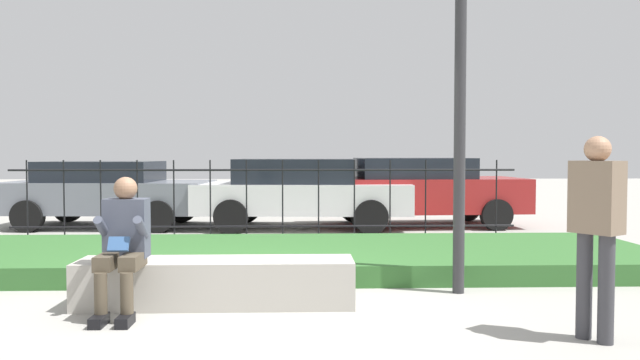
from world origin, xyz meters
TOP-DOWN VIEW (x-y plane):
  - ground_plane at (0.00, 0.00)m, footprint 60.00×60.00m
  - stone_bench at (-0.23, 0.00)m, footprint 2.62×0.57m
  - person_seated_reader at (-1.01, -0.32)m, footprint 0.42×0.73m
  - grass_berm at (0.00, 2.09)m, footprint 10.20×2.77m
  - iron_fence at (0.00, 4.18)m, footprint 8.20×0.03m
  - car_parked_right at (2.97, 6.49)m, footprint 4.11×2.10m
  - car_parked_left at (-3.23, 6.51)m, footprint 4.03×2.12m
  - car_parked_center at (0.60, 6.22)m, footprint 4.21×2.19m
  - person_passerby at (2.86, -1.23)m, footprint 0.38×0.42m
  - street_lamp at (2.23, 0.46)m, footprint 0.28×0.28m

SIDE VIEW (x-z plane):
  - ground_plane at x=0.00m, z-range 0.00..0.00m
  - grass_berm at x=0.00m, z-range 0.00..0.24m
  - stone_bench at x=-0.23m, z-range -0.02..0.42m
  - person_seated_reader at x=-1.01m, z-range 0.05..1.30m
  - car_parked_left at x=-3.23m, z-range 0.05..1.36m
  - iron_fence at x=0.00m, z-range 0.03..1.39m
  - car_parked_center at x=0.60m, z-range 0.05..1.40m
  - car_parked_right at x=2.97m, z-range 0.05..1.42m
  - person_passerby at x=2.86m, z-range 0.14..1.73m
  - street_lamp at x=2.23m, z-range 0.46..4.69m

